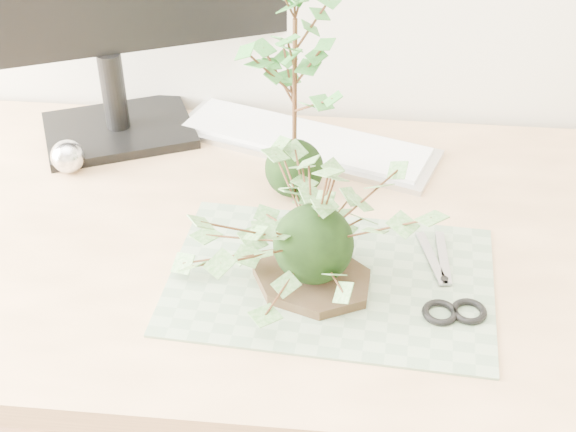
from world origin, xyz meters
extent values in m
cube|color=#DEAD78|center=(0.09, 1.23, 0.72)|extent=(1.60, 0.70, 0.04)
cube|color=slate|center=(0.06, 1.13, 0.74)|extent=(0.45, 0.32, 0.00)
cylinder|color=black|center=(0.04, 1.12, 0.75)|extent=(0.22, 0.22, 0.01)
sphere|color=black|center=(0.04, 1.12, 0.81)|extent=(0.11, 0.11, 0.11)
sphere|color=black|center=(-0.01, 1.34, 0.79)|extent=(0.09, 0.09, 0.09)
cylinder|color=#382010|center=(-0.01, 1.34, 0.92)|extent=(0.01, 0.01, 0.22)
cube|color=#B7B7B7|center=(-0.01, 1.48, 0.75)|extent=(0.47, 0.27, 0.01)
cube|color=white|center=(-0.01, 1.48, 0.75)|extent=(0.43, 0.24, 0.01)
cube|color=black|center=(-0.33, 1.48, 0.75)|extent=(0.30, 0.27, 0.02)
cylinder|color=black|center=(-0.33, 1.48, 0.82)|extent=(0.04, 0.04, 0.14)
sphere|color=white|center=(-0.38, 1.36, 0.77)|extent=(0.05, 0.05, 0.05)
cube|color=gray|center=(0.20, 1.19, 0.75)|extent=(0.04, 0.11, 0.00)
cube|color=gray|center=(0.22, 1.19, 0.75)|extent=(0.02, 0.11, 0.00)
torus|color=black|center=(0.19, 1.08, 0.75)|extent=(0.05, 0.05, 0.01)
torus|color=black|center=(0.23, 1.08, 0.75)|extent=(0.05, 0.05, 0.01)
camera|label=1|loc=(0.08, 0.31, 1.46)|focal=50.00mm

